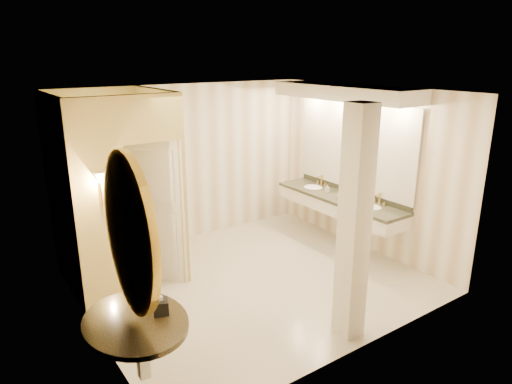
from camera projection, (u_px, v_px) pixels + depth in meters
floor at (253, 280)px, 6.65m from camera, size 4.50×4.50×0.00m
ceiling at (252, 92)px, 5.87m from camera, size 4.50×4.50×0.00m
wall_back at (187, 164)px, 7.83m from camera, size 4.50×0.02×2.70m
wall_front at (363, 238)px, 4.69m from camera, size 4.50×0.02×2.70m
wall_left at (85, 226)px, 5.03m from camera, size 0.02×4.00×2.70m
wall_right at (365, 169)px, 7.49m from camera, size 0.02×4.00×2.70m
toilet_closet at (147, 187)px, 6.38m from camera, size 1.50×1.55×2.70m
wall_sconce at (99, 180)px, 5.43m from camera, size 0.14×0.14×0.42m
vanity at (344, 152)px, 7.46m from camera, size 0.75×2.67×2.09m
console_shelf at (133, 272)px, 3.97m from camera, size 1.13×1.13×2.02m
pillar at (354, 226)px, 5.03m from camera, size 0.27×0.27×2.70m
tissue_box at (161, 307)px, 4.18m from camera, size 0.17×0.17×0.14m
toilet at (120, 248)px, 6.92m from camera, size 0.40×0.67×0.67m
soap_bottle_a at (327, 189)px, 7.86m from camera, size 0.07×0.07×0.13m
soap_bottle_b at (340, 194)px, 7.55m from camera, size 0.12×0.12×0.13m
soap_bottle_c at (354, 198)px, 7.22m from camera, size 0.09×0.09×0.19m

